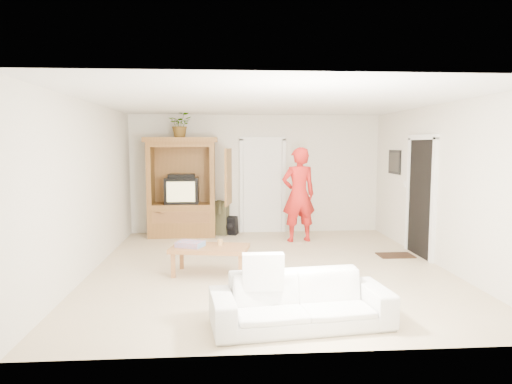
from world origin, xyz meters
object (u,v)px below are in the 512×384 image
at_px(man, 299,195).
at_px(sofa, 301,301).
at_px(coffee_table, 210,250).
at_px(armoire, 183,194).

xyz_separation_m(man, sofa, (-0.68, -4.31, -0.67)).
height_order(sofa, coffee_table, sofa).
xyz_separation_m(armoire, coffee_table, (0.65, -2.97, -0.54)).
bearing_deg(coffee_table, sofa, -53.32).
height_order(man, sofa, man).
distance_m(armoire, man, 2.47).
distance_m(armoire, coffee_table, 3.08).
distance_m(man, sofa, 4.41).
bearing_deg(man, sofa, 71.91).
distance_m(sofa, coffee_table, 2.30).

